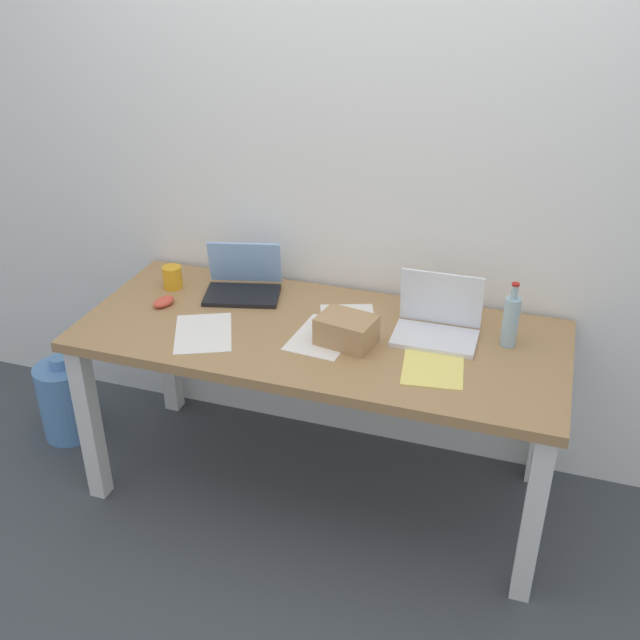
# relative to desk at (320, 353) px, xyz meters

# --- Properties ---
(ground_plane) EXTENTS (8.00, 8.00, 0.00)m
(ground_plane) POSITION_rel_desk_xyz_m (0.00, 0.00, -0.66)
(ground_plane) COLOR #42474C
(back_wall) EXTENTS (5.20, 0.08, 2.60)m
(back_wall) POSITION_rel_desk_xyz_m (0.00, 0.45, 0.64)
(back_wall) COLOR white
(back_wall) RESTS_ON ground
(desk) EXTENTS (1.84, 0.77, 0.75)m
(desk) POSITION_rel_desk_xyz_m (0.00, 0.00, 0.00)
(desk) COLOR #A37A4C
(desk) RESTS_ON ground
(laptop_left) EXTENTS (0.35, 0.29, 0.21)m
(laptop_left) POSITION_rel_desk_xyz_m (-0.40, 0.21, 0.14)
(laptop_left) COLOR black
(laptop_left) RESTS_ON desk
(laptop_right) EXTENTS (0.31, 0.22, 0.23)m
(laptop_right) POSITION_rel_desk_xyz_m (0.42, 0.11, 0.15)
(laptop_right) COLOR silver
(laptop_right) RESTS_ON desk
(beer_bottle) EXTENTS (0.06, 0.06, 0.25)m
(beer_bottle) POSITION_rel_desk_xyz_m (0.69, 0.12, 0.20)
(beer_bottle) COLOR #99B7C1
(beer_bottle) RESTS_ON desk
(computer_mouse) EXTENTS (0.09, 0.11, 0.03)m
(computer_mouse) POSITION_rel_desk_xyz_m (-0.66, 0.01, 0.11)
(computer_mouse) COLOR #D84C38
(computer_mouse) RESTS_ON desk
(cardboard_box) EXTENTS (0.23, 0.19, 0.11)m
(cardboard_box) POSITION_rel_desk_xyz_m (0.12, -0.05, 0.15)
(cardboard_box) COLOR tan
(cardboard_box) RESTS_ON desk
(coffee_mug) EXTENTS (0.08, 0.08, 0.09)m
(coffee_mug) POSITION_rel_desk_xyz_m (-0.71, 0.17, 0.14)
(coffee_mug) COLOR gold
(coffee_mug) RESTS_ON desk
(paper_sheet_near_back) EXTENTS (0.30, 0.35, 0.00)m
(paper_sheet_near_back) POSITION_rel_desk_xyz_m (0.08, 0.10, 0.10)
(paper_sheet_near_back) COLOR white
(paper_sheet_near_back) RESTS_ON desk
(paper_sheet_center) EXTENTS (0.24, 0.31, 0.00)m
(paper_sheet_center) POSITION_rel_desk_xyz_m (0.02, -0.03, 0.10)
(paper_sheet_center) COLOR white
(paper_sheet_center) RESTS_ON desk
(paper_sheet_front_left) EXTENTS (0.31, 0.36, 0.00)m
(paper_sheet_front_left) POSITION_rel_desk_xyz_m (-0.41, -0.15, 0.10)
(paper_sheet_front_left) COLOR white
(paper_sheet_front_left) RESTS_ON desk
(paper_sheet_front_right) EXTENTS (0.25, 0.32, 0.00)m
(paper_sheet_front_right) POSITION_rel_desk_xyz_m (0.45, -0.10, 0.10)
(paper_sheet_front_right) COLOR #F4E06B
(paper_sheet_front_right) RESTS_ON desk
(water_cooler_jug) EXTENTS (0.24, 0.24, 0.41)m
(water_cooler_jug) POSITION_rel_desk_xyz_m (-1.22, -0.01, -0.48)
(water_cooler_jug) COLOR #598CC6
(water_cooler_jug) RESTS_ON ground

